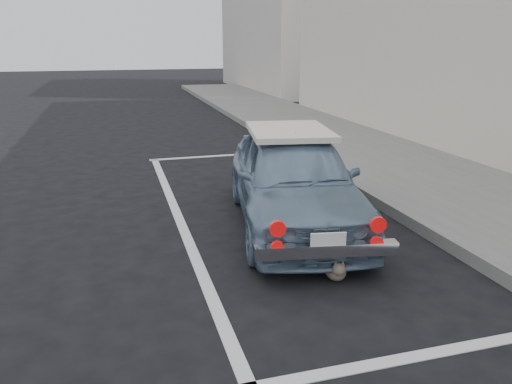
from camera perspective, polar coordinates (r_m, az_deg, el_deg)
ground at (r=4.24m, az=9.60°, el=-15.15°), size 80.00×80.00×0.00m
sidewalk at (r=7.43m, az=25.51°, el=-1.71°), size 2.80×40.00×0.15m
building_far at (r=24.61m, az=3.04°, el=20.94°), size 3.50×10.00×8.00m
pline_rear at (r=4.11m, az=19.35°, el=-17.03°), size 3.00×0.12×0.01m
pline_front at (r=10.19m, az=-3.64°, el=4.19°), size 3.00×0.12×0.01m
pline_side at (r=6.64m, az=-8.81°, el=-2.96°), size 0.12×7.00×0.01m
retro_coupe at (r=6.20m, az=4.30°, el=1.60°), size 1.99×3.71×1.20m
cat at (r=4.96m, az=9.10°, el=-8.62°), size 0.28×0.47×0.26m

